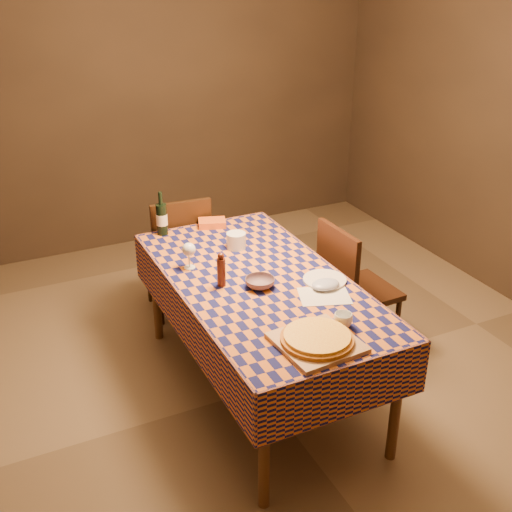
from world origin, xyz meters
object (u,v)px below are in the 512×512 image
dining_table (260,292)px  cutting_board (317,343)px  chair_far (179,250)px  pizza (317,338)px  wine_bottle (162,219)px  chair_right (351,284)px  bowl (260,283)px  white_plate (325,280)px

dining_table → cutting_board: bearing=-93.4°
dining_table → chair_far: size_ratio=1.98×
pizza → wine_bottle: 1.59m
chair_far → chair_right: same height
dining_table → cutting_board: (-0.04, -0.71, 0.09)m
dining_table → pizza: pizza is taller
bowl → chair_far: (-0.08, 1.15, -0.27)m
pizza → chair_far: (-0.08, 1.78, -0.29)m
cutting_board → chair_right: chair_right is taller
dining_table → chair_right: (0.70, 0.11, -0.17)m
wine_bottle → pizza: bearing=-80.8°
white_plate → chair_far: bearing=109.7°
pizza → wine_bottle: bearing=99.2°
pizza → chair_right: 1.14m
pizza → chair_right: chair_right is taller
cutting_board → chair_right: (0.75, 0.82, -0.26)m
cutting_board → chair_right: 1.14m
bowl → white_plate: 0.37m
pizza → chair_right: bearing=47.6°
cutting_board → wine_bottle: size_ratio=1.26×
chair_far → chair_right: bearing=-49.5°
dining_table → white_plate: size_ratio=7.47×
chair_right → cutting_board: bearing=-132.4°
wine_bottle → chair_far: bearing=51.4°
cutting_board → bowl: bearing=89.4°
cutting_board → chair_far: 1.80m
cutting_board → chair_far: size_ratio=0.39×
cutting_board → wine_bottle: bearing=99.2°
dining_table → white_plate: white_plate is taller
wine_bottle → white_plate: wine_bottle is taller
chair_far → wine_bottle: bearing=-128.6°
chair_right → white_plate: bearing=-143.3°
chair_right → dining_table: bearing=-171.0°
wine_bottle → chair_right: (1.00, -0.74, -0.36)m
cutting_board → dining_table: bearing=86.6°
wine_bottle → chair_right: wine_bottle is taller
cutting_board → pizza: size_ratio=1.03×
pizza → chair_right: size_ratio=0.38×
cutting_board → chair_far: (-0.08, 1.78, -0.26)m
dining_table → chair_right: chair_right is taller
cutting_board → white_plate: cutting_board is taller
pizza → dining_table: bearing=86.6°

